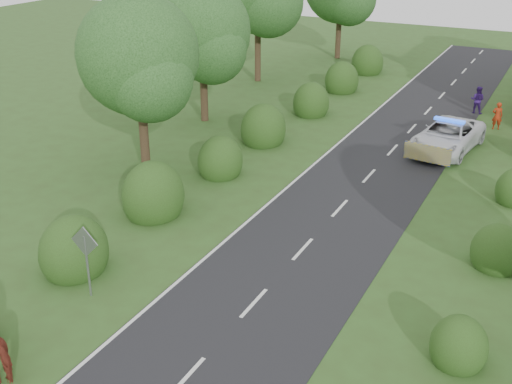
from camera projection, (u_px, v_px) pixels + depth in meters
The scene contains 11 objects.
ground at pixel (187, 378), 17.40m from camera, with size 120.00×120.00×0.00m, color #334E20.
road at pixel (362, 184), 29.61m from camera, with size 6.00×70.00×0.02m, color black.
road_markings at pixel (313, 193), 28.58m from camera, with size 4.96×70.00×0.01m.
hedgerow_left at pixel (204, 169), 29.32m from camera, with size 2.75×50.41×3.00m.
hedgerow_right at pixel (502, 238), 23.57m from camera, with size 2.10×45.78×2.10m.
tree_left_a at pixel (141, 61), 28.93m from camera, with size 5.74×5.60×8.38m.
tree_left_b at pixel (205, 36), 36.18m from camera, with size 5.74×5.60×8.07m.
road_sign at pixel (86, 251), 20.43m from camera, with size 1.06×0.08×2.53m.
police_van at pixel (447, 136), 33.34m from camera, with size 3.33×6.01×1.73m.
pedestrian_red at pixel (497, 116), 36.58m from camera, with size 0.58×0.38×1.60m, color #A52A10.
pedestrian_purple at pixel (477, 100), 39.45m from camera, with size 0.82×0.64×1.69m, color #31175E.
Camera 1 is at (7.96, -11.49, 11.68)m, focal length 45.00 mm.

